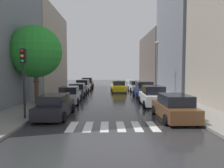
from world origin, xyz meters
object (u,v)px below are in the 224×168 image
object	(u,v)px
parked_car_right_second	(153,96)
parked_car_left_fifth	(87,83)
parked_car_right_nearest	(174,108)
parked_car_right_third	(144,90)
parked_car_left_second	(70,95)
pedestrian_foreground	(36,87)
traffic_light_left_corner	(23,68)
parked_car_right_fourth	(136,86)
street_tree_left	(36,52)
taxi_midroad	(118,87)
parked_car_left_fourth	(83,86)
lamp_post_right	(157,64)
parked_car_left_nearest	(55,106)
parked_car_left_third	(77,90)

from	to	relation	value
parked_car_right_second	parked_car_left_fifth	bearing A→B (deg)	23.17
parked_car_right_nearest	parked_car_right_second	distance (m)	5.43
parked_car_right_third	parked_car_left_fifth	bearing A→B (deg)	30.69
parked_car_right_nearest	parked_car_right_second	xyz separation A→B (m)	(-0.19, 5.43, 0.06)
parked_car_left_second	parked_car_right_second	bearing A→B (deg)	-101.96
parked_car_right_nearest	pedestrian_foreground	size ratio (longest dim) A/B	2.40
parked_car_right_nearest	traffic_light_left_corner	world-z (taller)	traffic_light_left_corner
parked_car_right_fourth	street_tree_left	size ratio (longest dim) A/B	0.60
parked_car_right_second	taxi_midroad	xyz separation A→B (m)	(-2.47, 11.66, -0.05)
parked_car_left_fifth	parked_car_right_nearest	xyz separation A→B (m)	(7.80, -24.33, -0.08)
parked_car_left_second	parked_car_right_second	world-z (taller)	parked_car_right_second
parked_car_left_fourth	street_tree_left	xyz separation A→B (m)	(-2.76, -12.10, 3.95)
parked_car_left_fifth	pedestrian_foreground	xyz separation A→B (m)	(-3.42, -16.68, 0.68)
traffic_light_left_corner	lamp_post_right	xyz separation A→B (m)	(11.00, 11.60, 0.55)
street_tree_left	traffic_light_left_corner	world-z (taller)	street_tree_left
parked_car_left_second	pedestrian_foreground	xyz separation A→B (m)	(-3.39, 0.83, 0.76)
parked_car_left_nearest	parked_car_right_second	bearing A→B (deg)	-57.88
parked_car_right_nearest	parked_car_right_fourth	xyz separation A→B (m)	(0.00, 18.17, -0.02)
parked_car_left_second	parked_car_left_nearest	bearing A→B (deg)	179.28
parked_car_right_fourth	street_tree_left	xyz separation A→B (m)	(-10.55, -12.49, 4.03)
taxi_midroad	pedestrian_foreground	bearing A→B (deg)	135.66
parked_car_right_second	parked_car_right_fourth	size ratio (longest dim) A/B	1.07
parked_car_right_third	lamp_post_right	xyz separation A→B (m)	(1.55, 0.18, 2.99)
parked_car_left_fifth	parked_car_right_nearest	distance (m)	25.55
parked_car_left_fourth	lamp_post_right	distance (m)	11.65
parked_car_left_fifth	traffic_light_left_corner	bearing A→B (deg)	175.36
pedestrian_foreground	parked_car_left_third	bearing A→B (deg)	-25.68
parked_car_right_nearest	taxi_midroad	world-z (taller)	taxi_midroad
parked_car_left_second	parked_car_right_nearest	size ratio (longest dim) A/B	0.91
parked_car_left_second	taxi_midroad	distance (m)	11.50
pedestrian_foreground	parked_car_right_third	bearing A→B (deg)	-61.47
parked_car_left_nearest	traffic_light_left_corner	world-z (taller)	traffic_light_left_corner
parked_car_right_third	street_tree_left	xyz separation A→B (m)	(-10.60, -5.71, 3.92)
taxi_midroad	traffic_light_left_corner	size ratio (longest dim) A/B	1.04
parked_car_left_third	parked_car_left_fifth	xyz separation A→B (m)	(0.06, 12.03, 0.10)
parked_car_left_nearest	pedestrian_foreground	size ratio (longest dim) A/B	2.41
taxi_midroad	pedestrian_foreground	size ratio (longest dim) A/B	2.39
parked_car_left_nearest	parked_car_left_fifth	distance (m)	23.46
parked_car_right_nearest	traffic_light_left_corner	size ratio (longest dim) A/B	1.05
parked_car_left_fourth	parked_car_right_third	size ratio (longest dim) A/B	1.12
parked_car_right_nearest	parked_car_right_second	size ratio (longest dim) A/B	1.00
parked_car_right_fourth	traffic_light_left_corner	distance (m)	20.64
parked_car_left_third	street_tree_left	size ratio (longest dim) A/B	0.69
parked_car_right_third	pedestrian_foreground	bearing A→B (deg)	107.79
parked_car_right_second	parked_car_right_third	size ratio (longest dim) A/B	1.04
parked_car_left_nearest	parked_car_left_fourth	distance (m)	16.90
parked_car_left_fifth	parked_car_right_nearest	bearing A→B (deg)	-163.12
parked_car_left_nearest	parked_car_right_second	size ratio (longest dim) A/B	1.01
parked_car_left_second	parked_car_left_fifth	size ratio (longest dim) A/B	0.95
parked_car_right_nearest	traffic_light_left_corner	xyz separation A→B (m)	(-9.40, -0.03, 2.53)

